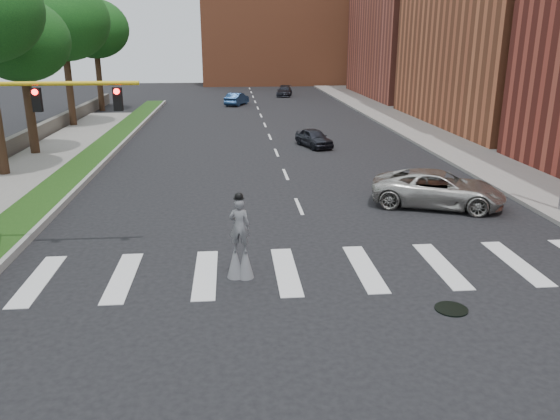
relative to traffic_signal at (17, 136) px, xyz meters
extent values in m
plane|color=black|center=(9.78, -3.00, -4.15)|extent=(160.00, 160.00, 0.00)
cube|color=#193B11|center=(-1.72, 17.00, -4.03)|extent=(2.00, 60.00, 0.25)
cube|color=gray|center=(-0.67, 17.00, -4.01)|extent=(0.20, 60.00, 0.28)
cube|color=gray|center=(22.28, 22.00, -4.06)|extent=(5.00, 90.00, 0.18)
cube|color=#514D45|center=(-7.22, 19.00, -3.60)|extent=(0.50, 56.00, 1.10)
cylinder|color=black|center=(12.78, -5.00, -4.13)|extent=(0.90, 0.90, 0.04)
cube|color=#9D493A|center=(31.78, 51.00, 5.85)|extent=(16.00, 22.00, 20.00)
cube|color=#AB5835|center=(15.78, 75.00, 4.85)|extent=(26.00, 14.00, 18.00)
cylinder|color=gold|center=(1.38, 0.00, 1.65)|extent=(5.20, 0.14, 0.14)
cube|color=black|center=(0.78, 0.00, 1.15)|extent=(0.28, 0.18, 0.75)
cylinder|color=#FF0C0C|center=(0.78, -0.10, 1.40)|extent=(0.18, 0.06, 0.18)
cube|color=black|center=(3.28, 0.00, 1.15)|extent=(0.28, 0.18, 0.75)
cylinder|color=#FF0C0C|center=(3.28, -0.10, 1.40)|extent=(0.18, 0.06, 0.18)
cylinder|color=black|center=(7.19, -2.35, -3.73)|extent=(0.07, 0.07, 0.84)
cylinder|color=black|center=(6.87, -2.30, -3.73)|extent=(0.07, 0.07, 0.84)
cone|color=#5B5B5F|center=(7.19, -2.35, -3.63)|extent=(0.52, 0.52, 1.05)
cone|color=#5B5B5F|center=(6.87, -2.30, -3.63)|extent=(0.52, 0.52, 1.05)
imported|color=#5B5B5F|center=(7.03, -2.33, -2.45)|extent=(0.69, 0.52, 1.74)
sphere|color=black|center=(7.03, -2.33, -1.52)|extent=(0.26, 0.26, 0.26)
cylinder|color=black|center=(7.03, -2.33, -1.57)|extent=(0.34, 0.34, 0.02)
cube|color=yellow|center=(7.05, -2.19, -1.97)|extent=(0.22, 0.05, 0.10)
imported|color=#AEABA4|center=(15.92, 4.51, -3.36)|extent=(6.28, 4.51, 1.59)
imported|color=black|center=(12.51, 18.76, -3.53)|extent=(2.54, 3.93, 1.24)
imported|color=navy|center=(7.59, 43.83, -3.46)|extent=(2.89, 4.45, 1.39)
imported|color=black|center=(13.86, 53.28, -3.51)|extent=(2.55, 4.64, 1.27)
cylinder|color=black|center=(-5.63, 17.55, -1.36)|extent=(0.56, 0.56, 5.59)
ellipsoid|color=#113A14|center=(-5.63, 17.55, 2.89)|extent=(5.80, 5.80, 4.93)
cylinder|color=black|center=(-6.36, 29.35, -0.83)|extent=(0.56, 0.56, 6.65)
ellipsoid|color=#113A14|center=(-6.36, 29.35, 4.37)|extent=(7.49, 7.49, 6.36)
cylinder|color=black|center=(-6.34, 40.17, -0.97)|extent=(0.56, 0.56, 6.37)
ellipsoid|color=#113A14|center=(-6.34, 40.17, 3.90)|extent=(6.73, 6.73, 5.72)
camera|label=1|loc=(6.85, -18.04, 3.00)|focal=35.00mm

